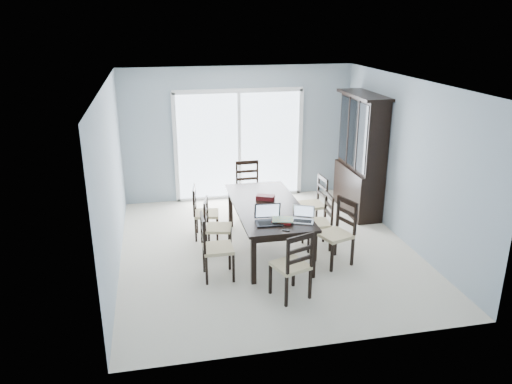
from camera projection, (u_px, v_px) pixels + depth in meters
floor at (267, 249)px, 7.87m from camera, size 5.00×5.00×0.00m
ceiling at (268, 82)px, 7.00m from camera, size 5.00×5.00×0.00m
back_wall at (239, 134)px, 9.74m from camera, size 4.50×0.02×2.60m
wall_left at (112, 180)px, 7.00m from camera, size 0.02×5.00×2.60m
wall_right at (406, 162)px, 7.86m from camera, size 0.02×5.00×2.60m
balcony at (232, 183)px, 11.11m from camera, size 4.50×2.00×0.10m
railing at (225, 146)px, 11.84m from camera, size 4.50×0.06×1.10m
dining_table at (267, 209)px, 7.64m from camera, size 1.00×2.20×0.75m
china_hutch at (361, 156)px, 9.05m from camera, size 0.50×1.38×2.20m
sliding_door at (239, 145)px, 9.79m from camera, size 2.52×0.05×2.18m
chair_left_near at (211, 240)px, 6.83m from camera, size 0.42×0.41×1.09m
chair_left_mid at (213, 220)px, 7.59m from camera, size 0.46×0.46×1.01m
chair_left_far at (201, 207)px, 8.12m from camera, size 0.45×0.44×1.02m
chair_right_near at (340, 225)px, 7.27m from camera, size 0.55×0.54×1.12m
chair_right_mid at (322, 215)px, 7.77m from camera, size 0.41×0.40×1.02m
chair_right_far at (316, 197)px, 8.47m from camera, size 0.44×0.43×1.07m
chair_end_near at (295, 259)px, 6.29m from camera, size 0.53×0.54×1.09m
chair_end_far at (248, 182)px, 9.10m from camera, size 0.44×0.45×1.14m
laptop_dark at (269, 220)px, 6.90m from camera, size 0.39×0.28×0.25m
laptop_silver at (303, 218)px, 6.97m from camera, size 0.37×0.32×0.21m
book_stack at (282, 221)px, 6.96m from camera, size 0.34×0.29×0.05m
cell_phone at (286, 230)px, 6.70m from camera, size 0.11×0.09×0.01m
game_box at (265, 198)px, 7.82m from camera, size 0.32×0.24×0.07m
hot_tub at (219, 161)px, 10.99m from camera, size 1.95×1.79×0.89m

